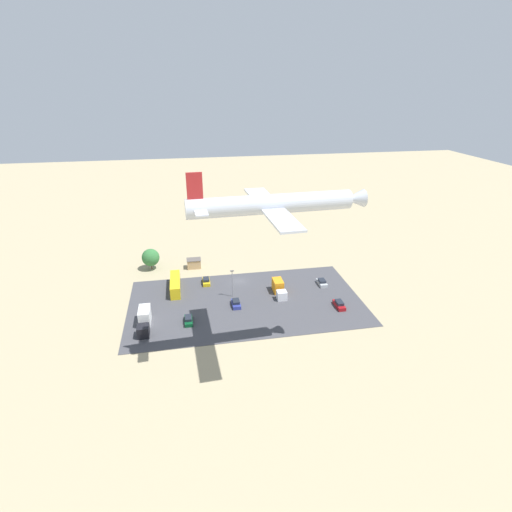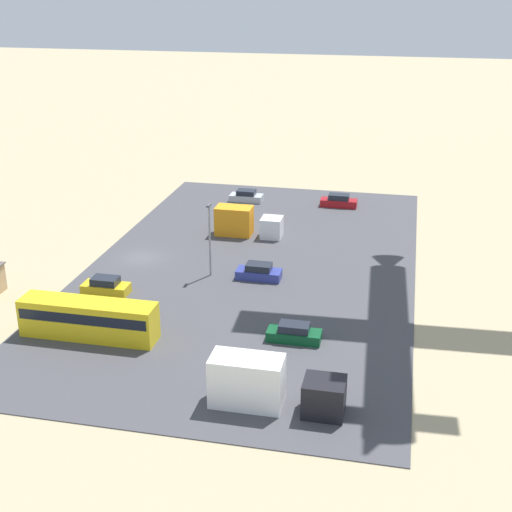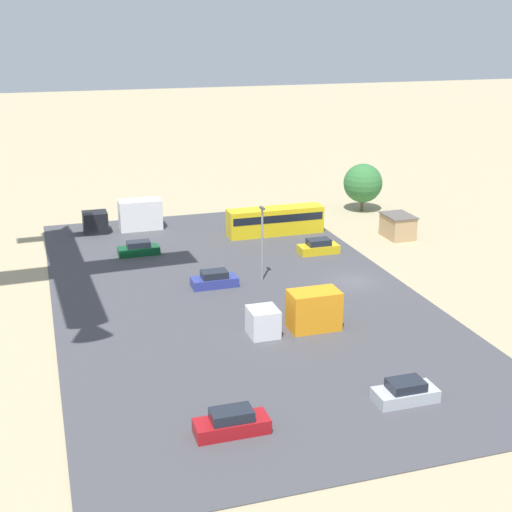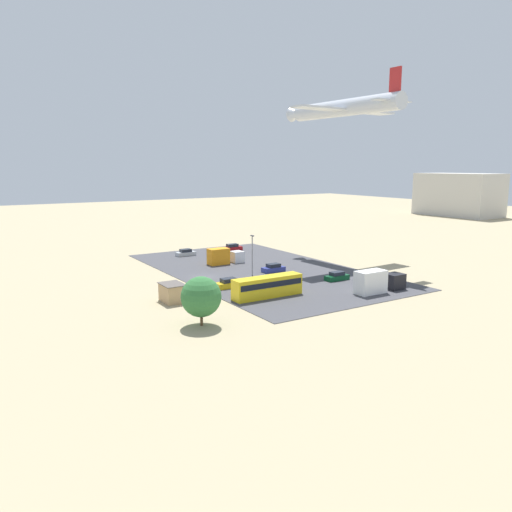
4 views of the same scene
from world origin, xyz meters
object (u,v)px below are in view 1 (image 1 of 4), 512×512
Objects in this scene: bus at (175,284)px; parked_truck_1 at (144,320)px; parked_car_0 at (206,281)px; parked_car_2 at (189,320)px; parked_car_3 at (322,282)px; parked_car_4 at (236,303)px; parked_truck_0 at (279,288)px; airplane at (277,204)px; parked_car_1 at (339,305)px; shed_building at (194,263)px.

parked_truck_1 is (6.75, 16.22, -0.06)m from bus.
bus reaches higher than parked_car_0.
parked_car_2 reaches higher than parked_car_3.
parked_car_4 is 21.96m from parked_truck_1.
parked_car_3 is at bearing -11.54° from parked_car_0.
parked_car_0 is 0.58× the size of parked_truck_0.
parked_car_0 is at bearing -26.41° from parked_truck_0.
bus is 39.10m from parked_car_3.
bus is at bearing 142.95° from parked_car_4.
parked_car_3 is at bearing -167.80° from parked_truck_0.
parked_car_2 is 9.72m from parked_truck_1.
parked_car_0 is at bearing -163.64° from airplane.
parked_car_0 is 0.14× the size of airplane.
parked_car_1 is at bearing 124.46° from airplane.
parked_truck_1 is at bearing -129.14° from parked_car_0.
shed_building is at bearing -164.73° from airplane.
parked_truck_0 is (-11.73, -4.15, 0.84)m from parked_car_4.
parked_car_3 is 0.13× the size of airplane.
parked_truck_1 is at bearing -1.08° from parked_car_2.
airplane is (-11.39, 33.06, 30.50)m from parked_car_0.
shed_building reaches higher than parked_car_3.
airplane reaches higher than parked_car_2.
parked_car_2 is at bearing -133.70° from airplane.
parked_car_3 is (-38.87, 4.12, -1.08)m from bus.
parked_car_1 is at bearing -30.51° from parked_car_0.
parked_car_0 reaches higher than parked_car_4.
bus reaches higher than parked_car_1.
parked_car_4 is (-6.36, 13.13, -0.02)m from parked_car_0.
parked_car_3 is 44.98m from airplane.
bus is 2.60× the size of parked_car_0.
parked_car_1 is 1.06× the size of parked_car_4.
parked_truck_0 is 34.34m from parked_truck_1.
parked_car_3 is at bearing 152.78° from shed_building.
shed_building is 0.55× the size of parked_truck_0.
airplane reaches higher than parked_car_0.
parked_truck_1 is at bearing -121.82° from airplane.
airplane reaches higher than bus.
parked_car_1 is 0.14× the size of airplane.
bus is at bearing -150.30° from airplane.
shed_building is 31.74m from parked_truck_1.
parked_car_0 is 1.03× the size of parked_car_3.
parked_truck_0 reaches higher than parked_car_3.
parked_truck_1 is at bearing -165.15° from parked_car_3.
parked_truck_1 is 0.29× the size of airplane.
parked_car_1 is (-30.96, 18.25, 0.00)m from parked_car_0.
shed_building is at bearing -112.40° from parked_truck_1.
parked_truck_0 is (-18.09, 8.98, 0.82)m from parked_car_0.
shed_building is at bearing -43.63° from parked_truck_0.
parked_car_2 is at bearing 22.25° from parked_truck_0.
parked_car_4 is (24.31, 6.87, 0.02)m from parked_car_3.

